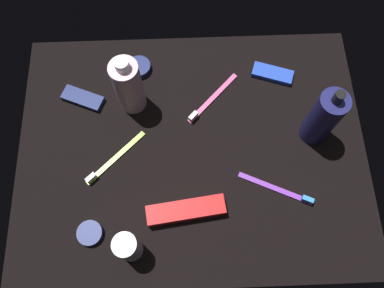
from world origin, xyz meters
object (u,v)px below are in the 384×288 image
object	(u,v)px
toothpaste_box_red	(186,211)
snack_bar_blue	(272,74)
cream_tin_right	(90,233)
cream_tin_left	(139,67)
deodorant_stick	(128,247)
toothbrush_pink	(210,100)
lotion_bottle	(323,118)
toothbrush_lime	(112,160)
snack_bar_navy	(83,98)
toothbrush_purple	(280,190)
bodywash_bottle	(128,86)

from	to	relation	value
toothpaste_box_red	snack_bar_blue	distance (cm)	42.12
cream_tin_right	cream_tin_left	bearing A→B (deg)	-103.85
deodorant_stick	toothbrush_pink	size ratio (longest dim) A/B	0.80
lotion_bottle	deodorant_stick	size ratio (longest dim) A/B	1.82
lotion_bottle	toothbrush_lime	xyz separation A→B (cm)	(48.71, 5.56, -8.16)
lotion_bottle	toothbrush_pink	bearing A→B (deg)	-21.12
toothpaste_box_red	snack_bar_navy	size ratio (longest dim) A/B	1.69
toothbrush_lime	toothbrush_purple	bearing A→B (deg)	167.48
snack_bar_navy	deodorant_stick	bearing A→B (deg)	131.98
bodywash_bottle	snack_bar_blue	world-z (taller)	bodywash_bottle
lotion_bottle	toothbrush_lime	distance (cm)	49.70
cream_tin_left	snack_bar_blue	bearing A→B (deg)	174.82
toothbrush_pink	toothpaste_box_red	world-z (taller)	toothpaste_box_red
toothbrush_lime	snack_bar_navy	distance (cm)	18.54
toothbrush_pink	cream_tin_left	xyz separation A→B (cm)	(18.00, -10.13, 0.32)
toothpaste_box_red	snack_bar_blue	size ratio (longest dim) A/B	1.69
toothbrush_purple	toothbrush_pink	world-z (taller)	same
toothbrush_purple	cream_tin_left	xyz separation A→B (cm)	(32.98, -33.88, 0.32)
toothbrush_pink	snack_bar_navy	distance (cm)	32.16
toothpaste_box_red	snack_bar_blue	xyz separation A→B (cm)	(-23.56, -34.91, -0.85)
bodywash_bottle	toothpaste_box_red	size ratio (longest dim) A/B	1.05
bodywash_bottle	toothbrush_purple	xyz separation A→B (cm)	(-34.38, 24.22, -7.85)
bodywash_bottle	deodorant_stick	xyz separation A→B (cm)	(-0.27, 36.31, -2.96)
deodorant_stick	toothpaste_box_red	size ratio (longest dim) A/B	0.62
toothbrush_pink	toothbrush_lime	bearing A→B (deg)	32.00
cream_tin_left	cream_tin_right	size ratio (longest dim) A/B	1.08
snack_bar_blue	cream_tin_right	xyz separation A→B (cm)	(44.99, 39.02, 0.10)
snack_bar_blue	toothbrush_purple	bearing A→B (deg)	105.78
cream_tin_right	lotion_bottle	bearing A→B (deg)	-156.98
cream_tin_left	toothpaste_box_red	bearing A→B (deg)	106.17
deodorant_stick	toothbrush_lime	distance (cm)	21.91
toothbrush_lime	toothbrush_pink	distance (cm)	28.42
toothbrush_purple	snack_bar_blue	size ratio (longest dim) A/B	1.62
bodywash_bottle	snack_bar_navy	world-z (taller)	bodywash_bottle
cream_tin_right	snack_bar_navy	bearing A→B (deg)	-83.68
toothpaste_box_red	snack_bar_navy	distance (cm)	38.83
toothpaste_box_red	cream_tin_right	bearing A→B (deg)	3.65
bodywash_bottle	cream_tin_left	size ratio (longest dim) A/B	3.06
cream_tin_right	snack_bar_blue	bearing A→B (deg)	-139.06
snack_bar_blue	lotion_bottle	bearing A→B (deg)	134.68
lotion_bottle	toothbrush_lime	bearing A→B (deg)	6.51
toothbrush_lime	cream_tin_right	distance (cm)	17.49
toothbrush_lime	cream_tin_right	world-z (taller)	toothbrush_lime
lotion_bottle	toothbrush_purple	bearing A→B (deg)	55.95
toothpaste_box_red	bodywash_bottle	bearing A→B (deg)	-73.55
deodorant_stick	toothbrush_purple	bearing A→B (deg)	-160.48
toothbrush_purple	cream_tin_right	world-z (taller)	toothbrush_purple
toothpaste_box_red	cream_tin_left	distance (cm)	39.62
lotion_bottle	toothbrush_lime	world-z (taller)	lotion_bottle
cream_tin_left	cream_tin_right	bearing A→B (deg)	76.15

